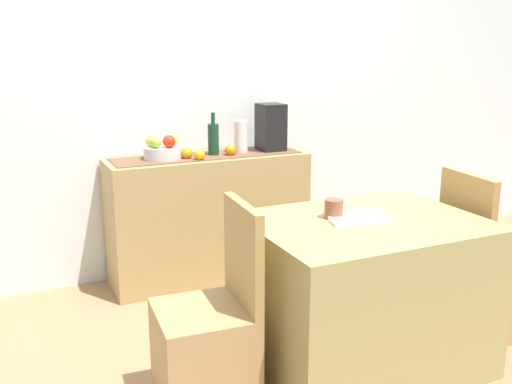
{
  "coord_description": "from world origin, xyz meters",
  "views": [
    {
      "loc": [
        -1.35,
        -2.56,
        1.53
      ],
      "look_at": [
        0.0,
        0.37,
        0.71
      ],
      "focal_mm": 40.54,
      "sensor_mm": 36.0,
      "label": 1
    }
  ],
  "objects_px": {
    "sideboard_console": "(209,218)",
    "coffee_maker": "(271,127)",
    "wine_bottle": "(213,139)",
    "open_book": "(357,217)",
    "fruit_bowl": "(162,153)",
    "dining_table": "(363,293)",
    "coffee_cup": "(334,209)",
    "chair_near_window": "(208,348)",
    "chair_by_corner": "(484,285)",
    "ceramic_vase": "(241,137)"
  },
  "relations": [
    {
      "from": "fruit_bowl",
      "to": "ceramic_vase",
      "type": "distance_m",
      "value": 0.54
    },
    {
      "from": "coffee_cup",
      "to": "chair_near_window",
      "type": "xyz_separation_m",
      "value": [
        -0.68,
        -0.1,
        -0.52
      ]
    },
    {
      "from": "fruit_bowl",
      "to": "coffee_cup",
      "type": "distance_m",
      "value": 1.35
    },
    {
      "from": "fruit_bowl",
      "to": "chair_near_window",
      "type": "xyz_separation_m",
      "value": [
        -0.21,
        -1.35,
        -0.61
      ]
    },
    {
      "from": "chair_by_corner",
      "to": "sideboard_console",
      "type": "bearing_deg",
      "value": 128.94
    },
    {
      "from": "sideboard_console",
      "to": "dining_table",
      "type": "distance_m",
      "value": 1.39
    },
    {
      "from": "open_book",
      "to": "chair_near_window",
      "type": "height_order",
      "value": "chair_near_window"
    },
    {
      "from": "fruit_bowl",
      "to": "wine_bottle",
      "type": "relative_size",
      "value": 0.84
    },
    {
      "from": "dining_table",
      "to": "chair_near_window",
      "type": "distance_m",
      "value": 0.81
    },
    {
      "from": "ceramic_vase",
      "to": "chair_by_corner",
      "type": "bearing_deg",
      "value": -57.69
    },
    {
      "from": "coffee_cup",
      "to": "wine_bottle",
      "type": "bearing_deg",
      "value": 95.85
    },
    {
      "from": "sideboard_console",
      "to": "dining_table",
      "type": "height_order",
      "value": "sideboard_console"
    },
    {
      "from": "dining_table",
      "to": "chair_by_corner",
      "type": "xyz_separation_m",
      "value": [
        0.8,
        0.0,
        -0.1
      ]
    },
    {
      "from": "fruit_bowl",
      "to": "chair_by_corner",
      "type": "bearing_deg",
      "value": -44.18
    },
    {
      "from": "fruit_bowl",
      "to": "open_book",
      "type": "distance_m",
      "value": 1.44
    },
    {
      "from": "coffee_maker",
      "to": "coffee_cup",
      "type": "bearing_deg",
      "value": -102.77
    },
    {
      "from": "fruit_bowl",
      "to": "dining_table",
      "type": "xyz_separation_m",
      "value": [
        0.59,
        -1.35,
        -0.51
      ]
    },
    {
      "from": "open_book",
      "to": "dining_table",
      "type": "bearing_deg",
      "value": -31.05
    },
    {
      "from": "open_book",
      "to": "coffee_cup",
      "type": "bearing_deg",
      "value": 159.36
    },
    {
      "from": "fruit_bowl",
      "to": "ceramic_vase",
      "type": "height_order",
      "value": "ceramic_vase"
    },
    {
      "from": "chair_by_corner",
      "to": "ceramic_vase",
      "type": "bearing_deg",
      "value": 122.31
    },
    {
      "from": "fruit_bowl",
      "to": "open_book",
      "type": "relative_size",
      "value": 0.83
    },
    {
      "from": "coffee_cup",
      "to": "chair_by_corner",
      "type": "height_order",
      "value": "chair_by_corner"
    },
    {
      "from": "sideboard_console",
      "to": "chair_by_corner",
      "type": "distance_m",
      "value": 1.75
    },
    {
      "from": "wine_bottle",
      "to": "ceramic_vase",
      "type": "bearing_deg",
      "value": 0.0
    },
    {
      "from": "wine_bottle",
      "to": "dining_table",
      "type": "height_order",
      "value": "wine_bottle"
    },
    {
      "from": "sideboard_console",
      "to": "wine_bottle",
      "type": "distance_m",
      "value": 0.53
    },
    {
      "from": "wine_bottle",
      "to": "dining_table",
      "type": "relative_size",
      "value": 0.26
    },
    {
      "from": "sideboard_console",
      "to": "open_book",
      "type": "relative_size",
      "value": 4.68
    },
    {
      "from": "fruit_bowl",
      "to": "wine_bottle",
      "type": "height_order",
      "value": "wine_bottle"
    },
    {
      "from": "wine_bottle",
      "to": "open_book",
      "type": "xyz_separation_m",
      "value": [
        0.22,
        -1.32,
        -0.2
      ]
    },
    {
      "from": "ceramic_vase",
      "to": "sideboard_console",
      "type": "bearing_deg",
      "value": 180.0
    },
    {
      "from": "coffee_maker",
      "to": "open_book",
      "type": "distance_m",
      "value": 1.36
    },
    {
      "from": "ceramic_vase",
      "to": "chair_near_window",
      "type": "height_order",
      "value": "ceramic_vase"
    },
    {
      "from": "wine_bottle",
      "to": "chair_by_corner",
      "type": "distance_m",
      "value": 1.84
    },
    {
      "from": "fruit_bowl",
      "to": "coffee_maker",
      "type": "distance_m",
      "value": 0.76
    },
    {
      "from": "open_book",
      "to": "chair_near_window",
      "type": "distance_m",
      "value": 0.91
    },
    {
      "from": "sideboard_console",
      "to": "chair_by_corner",
      "type": "height_order",
      "value": "chair_by_corner"
    },
    {
      "from": "sideboard_console",
      "to": "chair_near_window",
      "type": "distance_m",
      "value": 1.45
    },
    {
      "from": "sideboard_console",
      "to": "coffee_maker",
      "type": "relative_size",
      "value": 4.11
    },
    {
      "from": "fruit_bowl",
      "to": "chair_near_window",
      "type": "bearing_deg",
      "value": -98.68
    },
    {
      "from": "open_book",
      "to": "chair_by_corner",
      "type": "xyz_separation_m",
      "value": [
        0.83,
        -0.03,
        -0.48
      ]
    },
    {
      "from": "sideboard_console",
      "to": "open_book",
      "type": "distance_m",
      "value": 1.39
    },
    {
      "from": "wine_bottle",
      "to": "coffee_cup",
      "type": "height_order",
      "value": "wine_bottle"
    },
    {
      "from": "open_book",
      "to": "sideboard_console",
      "type": "bearing_deg",
      "value": 115.77
    },
    {
      "from": "ceramic_vase",
      "to": "coffee_cup",
      "type": "bearing_deg",
      "value": -92.99
    },
    {
      "from": "wine_bottle",
      "to": "ceramic_vase",
      "type": "height_order",
      "value": "wine_bottle"
    },
    {
      "from": "sideboard_console",
      "to": "ceramic_vase",
      "type": "distance_m",
      "value": 0.58
    },
    {
      "from": "sideboard_console",
      "to": "fruit_bowl",
      "type": "distance_m",
      "value": 0.55
    },
    {
      "from": "coffee_cup",
      "to": "fruit_bowl",
      "type": "bearing_deg",
      "value": 110.51
    }
  ]
}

